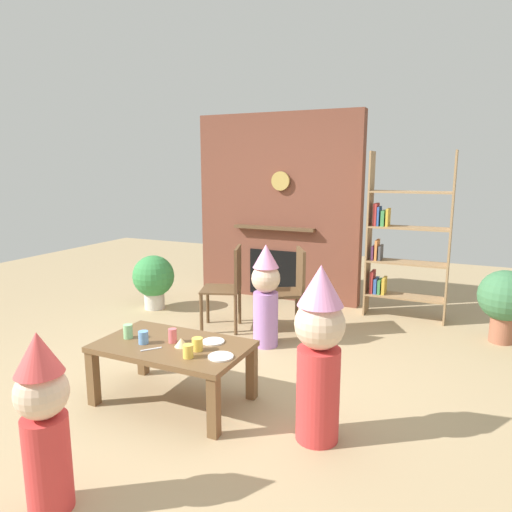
{
  "coord_description": "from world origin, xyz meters",
  "views": [
    {
      "loc": [
        1.75,
        -3.06,
        1.72
      ],
      "look_at": [
        0.15,
        0.4,
        1.0
      ],
      "focal_mm": 32.75,
      "sensor_mm": 36.0,
      "label": 1
    }
  ],
  "objects_px": {
    "paper_cup_near_left": "(143,337)",
    "dining_chair_left": "(229,283)",
    "paper_plate_rear": "(221,357)",
    "child_by_the_chairs": "(266,293)",
    "child_with_cone_hat": "(44,418)",
    "paper_cup_far_right": "(197,344)",
    "paper_plate_front": "(213,341)",
    "paper_cup_center": "(128,331)",
    "dining_chair_middle": "(292,286)",
    "paper_cup_far_left": "(188,351)",
    "bookshelf": "(401,243)",
    "paper_cup_near_right": "(173,336)",
    "potted_plant_tall": "(505,299)",
    "child_in_pink": "(319,350)",
    "coffee_table": "(173,353)",
    "potted_plant_short": "(154,278)",
    "birthday_cake_slice": "(181,342)"
  },
  "relations": [
    {
      "from": "bookshelf",
      "to": "paper_cup_near_left",
      "type": "bearing_deg",
      "value": -116.06
    },
    {
      "from": "paper_plate_rear",
      "to": "birthday_cake_slice",
      "type": "relative_size",
      "value": 1.74
    },
    {
      "from": "paper_cup_far_left",
      "to": "paper_plate_front",
      "type": "distance_m",
      "value": 0.32
    },
    {
      "from": "child_with_cone_hat",
      "to": "child_by_the_chairs",
      "type": "xyz_separation_m",
      "value": [
        0.1,
        2.5,
        0.03
      ]
    },
    {
      "from": "child_in_pink",
      "to": "dining_chair_left",
      "type": "bearing_deg",
      "value": -45.89
    },
    {
      "from": "paper_cup_center",
      "to": "paper_plate_rear",
      "type": "xyz_separation_m",
      "value": [
        0.81,
        -0.03,
        -0.05
      ]
    },
    {
      "from": "dining_chair_left",
      "to": "child_with_cone_hat",
      "type": "bearing_deg",
      "value": 78.87
    },
    {
      "from": "child_with_cone_hat",
      "to": "child_in_pink",
      "type": "relative_size",
      "value": 0.83
    },
    {
      "from": "paper_cup_near_left",
      "to": "child_in_pink",
      "type": "distance_m",
      "value": 1.32
    },
    {
      "from": "paper_plate_rear",
      "to": "potted_plant_short",
      "type": "distance_m",
      "value": 2.78
    },
    {
      "from": "birthday_cake_slice",
      "to": "potted_plant_short",
      "type": "xyz_separation_m",
      "value": [
        -1.65,
        1.86,
        -0.1
      ]
    },
    {
      "from": "paper_cup_far_left",
      "to": "dining_chair_left",
      "type": "height_order",
      "value": "dining_chair_left"
    },
    {
      "from": "bookshelf",
      "to": "paper_cup_center",
      "type": "height_order",
      "value": "bookshelf"
    },
    {
      "from": "dining_chair_middle",
      "to": "child_by_the_chairs",
      "type": "bearing_deg",
      "value": 47.23
    },
    {
      "from": "paper_plate_rear",
      "to": "child_by_the_chairs",
      "type": "xyz_separation_m",
      "value": [
        -0.27,
        1.37,
        0.07
      ]
    },
    {
      "from": "paper_cup_far_right",
      "to": "paper_plate_rear",
      "type": "bearing_deg",
      "value": -10.61
    },
    {
      "from": "paper_cup_far_left",
      "to": "child_in_pink",
      "type": "xyz_separation_m",
      "value": [
        0.87,
        0.14,
        0.11
      ]
    },
    {
      "from": "child_in_pink",
      "to": "birthday_cake_slice",
      "type": "bearing_deg",
      "value": 0.81
    },
    {
      "from": "paper_plate_rear",
      "to": "dining_chair_middle",
      "type": "distance_m",
      "value": 1.81
    },
    {
      "from": "paper_cup_far_right",
      "to": "paper_cup_center",
      "type": "bearing_deg",
      "value": -178.88
    },
    {
      "from": "paper_plate_front",
      "to": "paper_plate_rear",
      "type": "distance_m",
      "value": 0.29
    },
    {
      "from": "paper_cup_near_right",
      "to": "dining_chair_middle",
      "type": "relative_size",
      "value": 0.12
    },
    {
      "from": "potted_plant_tall",
      "to": "coffee_table",
      "type": "bearing_deg",
      "value": -133.84
    },
    {
      "from": "child_with_cone_hat",
      "to": "dining_chair_left",
      "type": "relative_size",
      "value": 1.05
    },
    {
      "from": "bookshelf",
      "to": "paper_cup_far_right",
      "type": "height_order",
      "value": "bookshelf"
    },
    {
      "from": "child_in_pink",
      "to": "dining_chair_middle",
      "type": "relative_size",
      "value": 1.27
    },
    {
      "from": "coffee_table",
      "to": "dining_chair_left",
      "type": "xyz_separation_m",
      "value": [
        -0.37,
        1.58,
        0.13
      ]
    },
    {
      "from": "paper_cup_near_right",
      "to": "paper_cup_center",
      "type": "xyz_separation_m",
      "value": [
        -0.36,
        -0.07,
        0.0
      ]
    },
    {
      "from": "paper_cup_far_right",
      "to": "paper_plate_front",
      "type": "xyz_separation_m",
      "value": [
        0.02,
        0.18,
        -0.04
      ]
    },
    {
      "from": "paper_cup_center",
      "to": "child_with_cone_hat",
      "type": "relative_size",
      "value": 0.11
    },
    {
      "from": "paper_cup_center",
      "to": "dining_chair_middle",
      "type": "height_order",
      "value": "dining_chair_middle"
    },
    {
      "from": "bookshelf",
      "to": "coffee_table",
      "type": "bearing_deg",
      "value": -113.46
    },
    {
      "from": "paper_cup_near_left",
      "to": "dining_chair_left",
      "type": "distance_m",
      "value": 1.67
    },
    {
      "from": "paper_cup_center",
      "to": "paper_plate_rear",
      "type": "height_order",
      "value": "paper_cup_center"
    },
    {
      "from": "dining_chair_left",
      "to": "potted_plant_tall",
      "type": "distance_m",
      "value": 2.76
    },
    {
      "from": "child_in_pink",
      "to": "child_by_the_chairs",
      "type": "relative_size",
      "value": 1.14
    },
    {
      "from": "paper_cup_near_left",
      "to": "potted_plant_short",
      "type": "height_order",
      "value": "potted_plant_short"
    },
    {
      "from": "potted_plant_tall",
      "to": "paper_cup_near_left",
      "type": "bearing_deg",
      "value": -135.18
    },
    {
      "from": "paper_cup_near_right",
      "to": "paper_plate_rear",
      "type": "distance_m",
      "value": 0.47
    },
    {
      "from": "paper_cup_far_left",
      "to": "child_in_pink",
      "type": "distance_m",
      "value": 0.89
    },
    {
      "from": "paper_cup_center",
      "to": "dining_chair_middle",
      "type": "distance_m",
      "value": 1.89
    },
    {
      "from": "paper_cup_far_left",
      "to": "child_with_cone_hat",
      "type": "height_order",
      "value": "child_with_cone_hat"
    },
    {
      "from": "paper_cup_far_left",
      "to": "paper_cup_far_right",
      "type": "bearing_deg",
      "value": 94.49
    },
    {
      "from": "child_by_the_chairs",
      "to": "dining_chair_middle",
      "type": "xyz_separation_m",
      "value": [
        0.1,
        0.43,
        -0.02
      ]
    },
    {
      "from": "coffee_table",
      "to": "child_with_cone_hat",
      "type": "relative_size",
      "value": 1.16
    },
    {
      "from": "coffee_table",
      "to": "paper_plate_front",
      "type": "xyz_separation_m",
      "value": [
        0.26,
        0.15,
        0.07
      ]
    },
    {
      "from": "child_by_the_chairs",
      "to": "paper_cup_near_left",
      "type": "bearing_deg",
      "value": -7.25
    },
    {
      "from": "birthday_cake_slice",
      "to": "child_in_pink",
      "type": "distance_m",
      "value": 1.04
    },
    {
      "from": "coffee_table",
      "to": "paper_cup_near_right",
      "type": "xyz_separation_m",
      "value": [
        -0.01,
        0.02,
        0.12
      ]
    },
    {
      "from": "birthday_cake_slice",
      "to": "child_by_the_chairs",
      "type": "height_order",
      "value": "child_by_the_chairs"
    }
  ]
}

